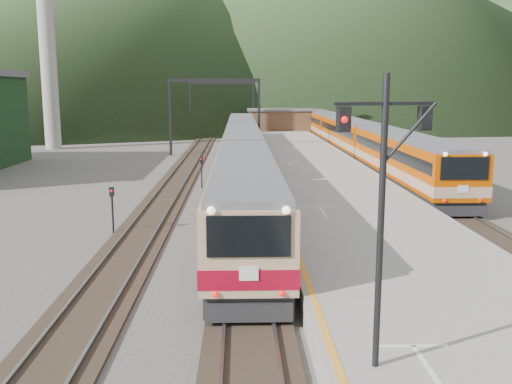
{
  "coord_description": "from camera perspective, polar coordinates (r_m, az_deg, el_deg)",
  "views": [
    {
      "loc": [
        -0.24,
        -5.14,
        6.92
      ],
      "look_at": [
        0.54,
        21.98,
        2.0
      ],
      "focal_mm": 40.0,
      "sensor_mm": 36.0,
      "label": 1
    }
  ],
  "objects": [
    {
      "name": "track_main",
      "position": [
        45.66,
        -1.33,
        1.64
      ],
      "size": [
        2.6,
        200.0,
        0.23
      ],
      "color": "black",
      "rests_on": "ground"
    },
    {
      "name": "track_far",
      "position": [
        45.91,
        -7.58,
        1.6
      ],
      "size": [
        2.6,
        200.0,
        0.23
      ],
      "color": "black",
      "rests_on": "ground"
    },
    {
      "name": "track_second",
      "position": [
        47.14,
        12.8,
        1.66
      ],
      "size": [
        2.6,
        200.0,
        0.23
      ],
      "color": "black",
      "rests_on": "ground"
    },
    {
      "name": "platform",
      "position": [
        44.01,
        6.0,
        1.83
      ],
      "size": [
        8.0,
        100.0,
        1.0
      ],
      "primitive_type": "cube",
      "color": "gray",
      "rests_on": "ground"
    },
    {
      "name": "gantry_near",
      "position": [
        60.21,
        -4.18,
        8.98
      ],
      "size": [
        9.55,
        0.25,
        8.0
      ],
      "color": "black",
      "rests_on": "ground"
    },
    {
      "name": "gantry_far",
      "position": [
        85.19,
        -3.45,
        9.36
      ],
      "size": [
        9.55,
        0.25,
        8.0
      ],
      "color": "black",
      "rests_on": "ground"
    },
    {
      "name": "smokestack",
      "position": [
        71.04,
        -20.31,
        16.19
      ],
      "size": [
        1.8,
        1.8,
        30.0
      ],
      "primitive_type": "cylinder",
      "color": "#9E998E",
      "rests_on": "ground"
    },
    {
      "name": "station_shed",
      "position": [
        83.46,
        2.39,
        7.28
      ],
      "size": [
        9.4,
        4.4,
        3.1
      ],
      "color": "#503725",
      "rests_on": "platform"
    },
    {
      "name": "hill_a",
      "position": [
        200.48,
        -13.65,
        16.61
      ],
      "size": [
        180.0,
        180.0,
        60.0
      ],
      "primitive_type": "cone",
      "color": "#2B3F22",
      "rests_on": "ground"
    },
    {
      "name": "hill_b",
      "position": [
        239.04,
        5.91,
        17.57
      ],
      "size": [
        220.0,
        220.0,
        75.0
      ],
      "primitive_type": "cone",
      "color": "#2B3F22",
      "rests_on": "ground"
    },
    {
      "name": "main_train",
      "position": [
        45.66,
        -1.34,
        4.09
      ],
      "size": [
        2.91,
        59.67,
        3.55
      ],
      "color": "tan",
      "rests_on": "track_main"
    },
    {
      "name": "second_train",
      "position": [
        62.14,
        9.3,
        5.71
      ],
      "size": [
        3.09,
        63.34,
        3.77
      ],
      "color": "#B24100",
      "rests_on": "track_second"
    },
    {
      "name": "signal_mast",
      "position": [
        11.96,
        12.49,
        -0.04
      ],
      "size": [
        2.15,
        0.66,
        6.23
      ],
      "color": "black",
      "rests_on": "platform"
    },
    {
      "name": "short_signal_b",
      "position": [
        40.17,
        -5.47,
        2.42
      ],
      "size": [
        0.25,
        0.21,
        2.27
      ],
      "color": "black",
      "rests_on": "ground"
    },
    {
      "name": "short_signal_c",
      "position": [
        28.35,
        -14.18,
        -1.14
      ],
      "size": [
        0.23,
        0.17,
        2.27
      ],
      "color": "black",
      "rests_on": "ground"
    }
  ]
}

